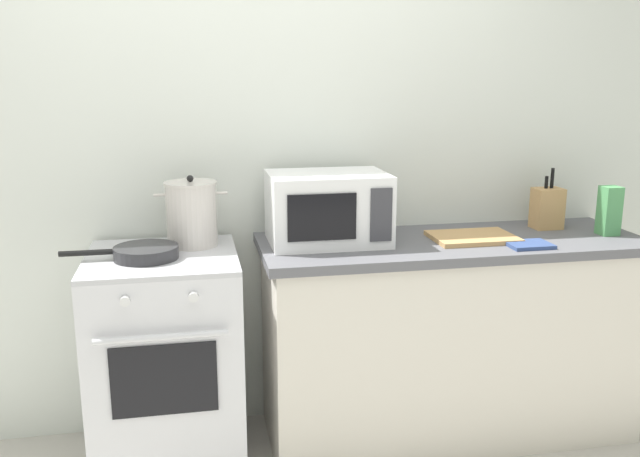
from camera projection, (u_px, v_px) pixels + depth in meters
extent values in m
cube|color=silver|center=(305.00, 158.00, 3.10)|extent=(4.40, 0.10, 2.50)
cube|color=beige|center=(449.00, 342.00, 3.06)|extent=(1.64, 0.56, 0.88)
cube|color=#59595E|center=(453.00, 244.00, 2.95)|extent=(1.70, 0.60, 0.04)
cube|color=silver|center=(167.00, 364.00, 2.80)|extent=(0.60, 0.60, 0.90)
cube|color=#B7B7BC|center=(161.00, 257.00, 2.70)|extent=(0.60, 0.60, 0.02)
cube|color=black|center=(164.00, 380.00, 2.50)|extent=(0.39, 0.01, 0.28)
cylinder|color=silver|center=(162.00, 337.00, 2.43)|extent=(0.48, 0.02, 0.02)
cylinder|color=silver|center=(125.00, 301.00, 2.39)|extent=(0.04, 0.02, 0.04)
cylinder|color=silver|center=(194.00, 297.00, 2.44)|extent=(0.04, 0.02, 0.04)
cylinder|color=beige|center=(192.00, 215.00, 2.82)|extent=(0.21, 0.21, 0.26)
cylinder|color=beige|center=(190.00, 183.00, 2.79)|extent=(0.22, 0.22, 0.01)
sphere|color=black|center=(190.00, 178.00, 2.78)|extent=(0.03, 0.03, 0.03)
cylinder|color=beige|center=(160.00, 195.00, 2.78)|extent=(0.05, 0.01, 0.01)
cylinder|color=beige|center=(221.00, 193.00, 2.82)|extent=(0.05, 0.01, 0.01)
cylinder|color=#28282B|center=(146.00, 252.00, 2.64)|extent=(0.25, 0.25, 0.05)
cylinder|color=black|center=(86.00, 253.00, 2.59)|extent=(0.20, 0.02, 0.02)
cube|color=white|center=(327.00, 208.00, 2.87)|extent=(0.50, 0.36, 0.30)
cube|color=black|center=(322.00, 217.00, 2.68)|extent=(0.28, 0.01, 0.19)
cube|color=#38383D|center=(381.00, 215.00, 2.73)|extent=(0.09, 0.01, 0.22)
cube|color=tan|center=(473.00, 237.00, 2.94)|extent=(0.36, 0.26, 0.02)
cube|color=tan|center=(547.00, 208.00, 3.14)|extent=(0.13, 0.10, 0.19)
cylinder|color=black|center=(546.00, 182.00, 3.11)|extent=(0.02, 0.02, 0.06)
cylinder|color=black|center=(552.00, 178.00, 3.11)|extent=(0.02, 0.02, 0.09)
cube|color=#4C9356|center=(609.00, 211.00, 3.01)|extent=(0.08, 0.08, 0.22)
cube|color=#33477A|center=(529.00, 245.00, 2.82)|extent=(0.18, 0.14, 0.02)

